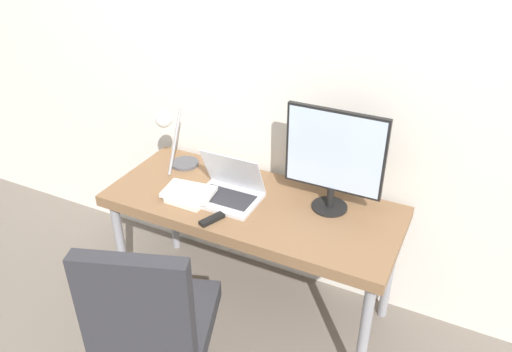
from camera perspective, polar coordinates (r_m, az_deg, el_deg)
The scene contains 9 objects.
ground_plane at distance 2.84m, azimuth -3.40°, elevation -18.42°, with size 12.00×12.00×0.00m, color #70665B.
wall_back at distance 2.62m, azimuth 3.28°, elevation 11.91°, with size 8.00×0.05×2.60m.
desk at distance 2.60m, azimuth -0.46°, elevation -4.17°, with size 1.52×0.63×0.72m.
laptop at distance 2.57m, azimuth -3.13°, elevation -1.58°, with size 0.33×0.26×0.25m.
monitor at distance 2.40m, azimuth 8.92°, elevation 2.26°, with size 0.49×0.18×0.53m.
desk_lamp at distance 2.74m, azimuth -9.64°, elevation 4.65°, with size 0.16×0.28×0.40m.
office_chair at distance 2.17m, azimuth -11.81°, elevation -16.20°, with size 0.60×0.62×1.03m.
book_stack at distance 2.60m, azimuth -7.62°, elevation -2.09°, with size 0.27×0.20×0.05m.
tv_remote at distance 2.43m, azimuth -5.06°, elevation -4.95°, with size 0.09×0.14×0.02m.
Camera 1 is at (0.96, -1.59, 2.14)m, focal length 35.00 mm.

